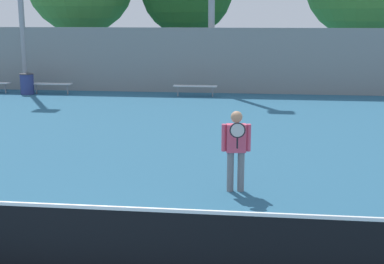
% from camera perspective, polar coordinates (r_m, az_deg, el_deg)
% --- Properties ---
extents(tennis_net, '(10.93, 0.09, 0.99)m').
position_cam_1_polar(tennis_net, '(7.78, -12.25, -10.95)').
color(tennis_net, '#99999E').
rests_on(tennis_net, ground_plane).
extents(tennis_player, '(0.59, 0.43, 1.67)m').
position_cam_1_polar(tennis_player, '(10.82, 4.73, -1.46)').
color(tennis_player, slate).
rests_on(tennis_player, ground_plane).
extents(bench_courtside_far, '(1.85, 0.40, 0.49)m').
position_cam_1_polar(bench_courtside_far, '(25.21, -14.74, 4.95)').
color(bench_courtside_far, silver).
rests_on(bench_courtside_far, ground_plane).
extents(bench_adjacent_court, '(1.94, 0.40, 0.49)m').
position_cam_1_polar(bench_adjacent_court, '(23.62, 0.34, 4.88)').
color(bench_adjacent_court, silver).
rests_on(bench_adjacent_court, ground_plane).
extents(trash_bin, '(0.63, 0.63, 0.94)m').
position_cam_1_polar(trash_bin, '(25.44, -17.19, 4.94)').
color(trash_bin, navy).
rests_on(trash_bin, ground_plane).
extents(back_fence, '(32.40, 0.06, 2.97)m').
position_cam_1_polar(back_fence, '(24.67, 1.11, 7.63)').
color(back_fence, gray).
rests_on(back_fence, ground_plane).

